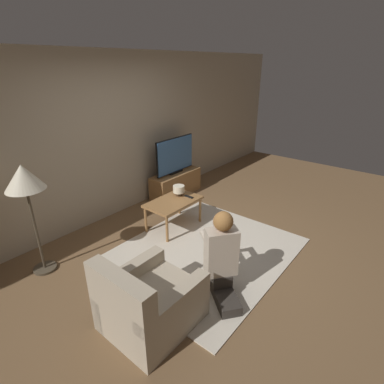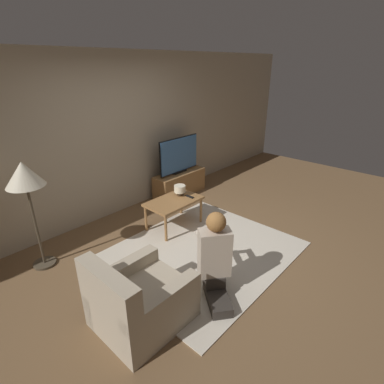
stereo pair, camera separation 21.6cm
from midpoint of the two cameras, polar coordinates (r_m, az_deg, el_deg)
name	(u,v)px [view 1 (the left image)]	position (r m, az deg, el deg)	size (l,w,h in m)	color
ground_plane	(204,252)	(4.22, 0.86, -11.37)	(10.00, 10.00, 0.00)	brown
wall_back	(108,138)	(5.01, -16.93, 9.72)	(10.00, 0.06, 2.60)	tan
rug	(204,251)	(4.21, 0.86, -11.28)	(2.44, 2.06, 0.02)	beige
tv_stand	(176,184)	(5.85, -4.15, 1.55)	(1.10, 0.37, 0.46)	olive
tv	(175,155)	(5.66, -4.35, 6.95)	(0.96, 0.08, 0.68)	black
coffee_table	(173,204)	(4.61, -4.90, -2.24)	(0.86, 0.52, 0.46)	olive
floor_lamp	(25,182)	(3.86, -30.70, 1.58)	(0.43, 0.43, 1.39)	#4C4233
armchair	(149,304)	(3.13, -10.24, -20.24)	(0.87, 0.77, 0.80)	#B7A88E
person_kneeling	(222,254)	(3.28, 3.77, -11.73)	(0.70, 0.80, 1.01)	#332D28
table_lamp	(179,190)	(4.71, -3.84, 0.43)	(0.18, 0.18, 0.17)	#4C3823
remote	(189,197)	(4.69, -1.91, -0.91)	(0.04, 0.15, 0.02)	black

